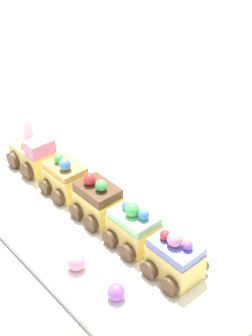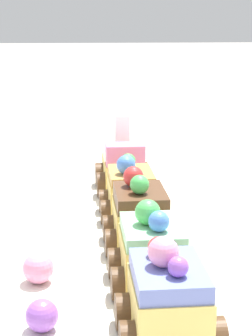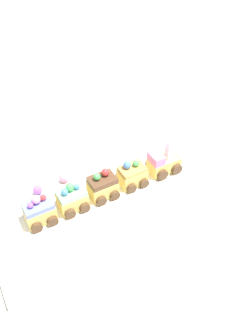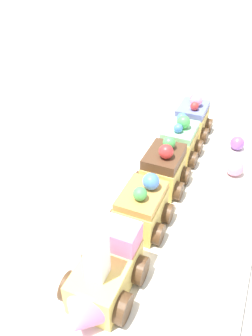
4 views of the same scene
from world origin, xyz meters
The scene contains 9 objects.
ground_plane centered at (0.00, 0.00, 0.00)m, with size 10.00×10.00×0.00m, color gray.
display_board centered at (0.00, 0.00, 0.01)m, with size 0.65×0.33×0.01m, color white.
cake_train_locomotive centered at (0.17, 0.02, 0.04)m, with size 0.11×0.07×0.10m.
cake_car_caramel centered at (0.06, 0.02, 0.04)m, with size 0.07×0.07×0.08m.
cake_car_chocolate centered at (-0.03, 0.02, 0.04)m, with size 0.07×0.07×0.08m.
cake_car_mint centered at (-0.11, 0.02, 0.04)m, with size 0.07×0.07×0.08m.
cake_car_blueberry centered at (-0.20, 0.02, 0.04)m, with size 0.07×0.07×0.08m.
gumball_pink centered at (-0.10, 0.12, 0.03)m, with size 0.03×0.03×0.03m, color pink.
gumball_purple centered at (-0.18, 0.11, 0.02)m, with size 0.02×0.02×0.02m, color #9956C6.
Camera 2 is at (-0.55, 0.08, 0.23)m, focal length 60.00 mm.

